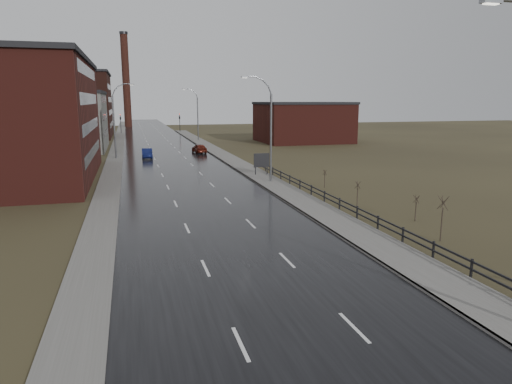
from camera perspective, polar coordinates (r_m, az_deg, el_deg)
road at (r=71.69m, az=-10.70°, el=4.13°), size 14.00×300.00×0.06m
sidewalk_right at (r=48.91m, az=1.97°, el=1.08°), size 3.20×180.00×0.18m
curb_right at (r=48.49m, az=0.25°, el=0.99°), size 0.16×180.00×0.18m
sidewalk_left at (r=71.49m, az=-17.27°, el=3.82°), size 2.40×260.00×0.12m
warehouse_mid at (r=89.81m, az=-23.47°, el=8.18°), size 16.32×20.40×10.50m
warehouse_far at (r=120.15m, az=-24.04°, el=9.91°), size 26.52×24.48×15.50m
building_right at (r=99.79m, az=5.86°, el=8.70°), size 18.36×16.32×8.50m
smokestack at (r=161.05m, az=-15.94°, el=13.34°), size 2.70×2.70×30.70m
streetlight_right_mid at (r=49.14m, az=1.55°, el=7.89°), size 3.36×0.28×11.35m
streetlight_left at (r=73.00m, az=-17.10°, el=8.54°), size 3.36×0.28×11.35m
streetlight_right_far at (r=101.97m, az=-7.47°, el=9.61°), size 3.36×0.28×11.35m
guardrail at (r=34.35m, az=13.07°, el=-2.60°), size 0.10×53.05×1.10m
shrub_c at (r=31.18m, az=22.24°, el=-2.96°), size 0.69×0.73×2.95m
shrub_d at (r=35.82m, az=19.36°, el=-1.84°), size 0.47×0.50×1.97m
shrub_e at (r=39.34m, az=12.57°, el=-0.15°), size 0.52×0.55×2.18m
shrub_f at (r=47.31m, az=8.58°, el=1.72°), size 0.45×0.48×1.89m
billboard at (r=54.16m, az=0.69°, el=3.91°), size 1.91×0.17×2.70m
traffic_light_left at (r=131.00m, az=-16.61°, el=9.07°), size 0.58×2.73×5.30m
traffic_light_right at (r=131.71m, az=-9.54°, el=9.39°), size 0.58×2.73×5.30m
car_near at (r=72.79m, az=-13.46°, el=4.68°), size 1.60×4.46×1.46m
car_far at (r=78.52m, az=-7.10°, el=5.41°), size 2.29×4.70×1.54m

